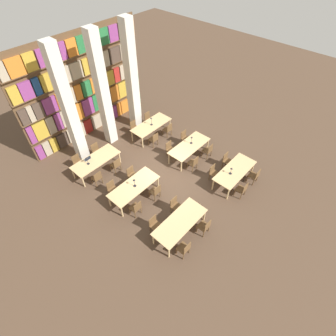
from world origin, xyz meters
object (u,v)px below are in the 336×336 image
at_px(chair_10, 156,191).
at_px(chair_13, 170,149).
at_px(reading_table_3, 189,147).
at_px(desk_lamp_3, 87,159).
at_px(chair_21, 135,127).
at_px(chair_14, 208,150).
at_px(chair_16, 97,178).
at_px(pillar_center, 103,93).
at_px(desk_lamp_4, 151,120).
at_px(chair_8, 136,208).
at_px(reading_table_5, 151,125).
at_px(chair_6, 255,176).
at_px(chair_1, 155,224).
at_px(chair_9, 113,189).
at_px(chair_20, 154,139).
at_px(desk_lamp_2, 192,139).
at_px(chair_18, 116,165).
at_px(chair_19, 97,150).
at_px(pillar_right, 132,78).
at_px(chair_11, 132,174).
at_px(chair_4, 242,189).
at_px(chair_12, 193,163).
at_px(reading_table_1, 235,171).
at_px(reading_table_2, 134,187).
at_px(pillar_left, 69,109).
at_px(reading_table_4, 96,160).
at_px(chair_23, 149,119).
at_px(chair_15, 185,138).
at_px(chair_2, 205,227).
at_px(desk_lamp_0, 231,170).
at_px(chair_7, 227,160).
at_px(chair_5, 214,173).
at_px(chair_22, 168,129).
at_px(chair_0, 184,249).
at_px(chair_17, 78,162).
at_px(chair_3, 175,205).
at_px(desk_lamp_1, 134,181).

relative_size(chair_10, chair_13, 1.00).
xyz_separation_m(reading_table_3, desk_lamp_3, (-4.30, 2.79, 0.36)).
bearing_deg(chair_21, chair_14, 106.03).
relative_size(chair_14, chair_16, 1.00).
bearing_deg(pillar_center, desk_lamp_4, -37.58).
relative_size(chair_8, reading_table_5, 0.36).
bearing_deg(pillar_center, chair_14, -62.97).
bearing_deg(chair_6, chair_1, 161.91).
bearing_deg(chair_9, chair_20, -164.51).
xyz_separation_m(desk_lamp_2, chair_18, (-3.51, 1.94, -0.57)).
distance_m(chair_19, desk_lamp_3, 1.38).
distance_m(pillar_right, chair_6, 8.04).
xyz_separation_m(pillar_center, chair_11, (-1.32, -3.21, -2.54)).
relative_size(chair_4, chair_12, 1.00).
bearing_deg(reading_table_1, desk_lamp_3, 128.56).
height_order(reading_table_1, reading_table_2, same).
bearing_deg(pillar_left, reading_table_4, -93.06).
xyz_separation_m(reading_table_2, chair_11, (0.58, 0.78, -0.21)).
relative_size(chair_6, chair_13, 1.00).
xyz_separation_m(chair_1, chair_23, (4.98, 5.33, 0.00)).
height_order(reading_table_1, chair_13, chair_13).
relative_size(chair_4, chair_15, 1.00).
height_order(chair_8, chair_18, same).
relative_size(chair_2, desk_lamp_0, 2.22).
relative_size(pillar_center, chair_10, 6.95).
xyz_separation_m(chair_16, chair_23, (4.99, 1.53, 0.00)).
xyz_separation_m(reading_table_3, chair_19, (-3.29, 3.55, -0.21)).
height_order(chair_18, desk_lamp_3, desk_lamp_3).
height_order(chair_7, chair_20, same).
xyz_separation_m(chair_5, chair_12, (-0.13, 1.14, 0.00)).
relative_size(chair_1, chair_19, 1.00).
relative_size(reading_table_1, chair_14, 2.78).
xyz_separation_m(chair_4, chair_19, (-2.81, 7.03, 0.00)).
bearing_deg(chair_22, chair_19, 157.52).
xyz_separation_m(chair_0, reading_table_5, (4.43, 6.11, 0.21)).
relative_size(chair_2, chair_8, 1.00).
bearing_deg(desk_lamp_0, chair_15, 75.64).
distance_m(chair_10, chair_17, 4.37).
relative_size(reading_table_2, chair_9, 2.78).
relative_size(chair_3, desk_lamp_0, 2.22).
relative_size(pillar_left, pillar_right, 1.00).
distance_m(chair_10, desk_lamp_1, 1.09).
bearing_deg(chair_17, chair_16, 90.00).
distance_m(pillar_left, chair_1, 6.48).
bearing_deg(chair_17, chair_0, 90.02).
distance_m(chair_0, reading_table_3, 5.59).
bearing_deg(chair_8, reading_table_5, 37.75).
height_order(pillar_left, chair_16, pillar_left).
relative_size(pillar_left, chair_8, 6.95).
xyz_separation_m(chair_5, chair_7, (1.14, 0.00, 0.00)).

